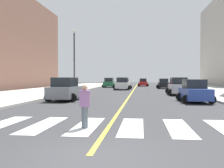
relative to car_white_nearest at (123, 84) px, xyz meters
The scene contains 14 objects.
ground_plane 36.13m from the car_white_nearest, 87.18° to the right, with size 220.00×220.00×0.00m, color #333335.
sidewalk_kerb_west 19.18m from the car_white_nearest, 122.97° to the right, with size 10.00×120.00×0.15m, color #B2ADA3.
crosswalk_paint 32.14m from the car_white_nearest, 86.83° to the right, with size 13.50×4.00×0.01m.
lane_divider_paint 4.41m from the car_white_nearest, 65.68° to the left, with size 0.16×80.00×0.01m, color yellow.
car_white_nearest is the anchor object (origin of this frame).
car_red_second 18.23m from the car_white_nearest, 79.44° to the left, with size 2.56×4.03×1.78m.
car_blue_third 22.26m from the car_white_nearest, 71.08° to the right, with size 2.63×4.11×1.81m.
car_gray_fourth 21.03m from the car_white_nearest, 99.18° to the right, with size 2.88×4.47×1.96m.
car_silver_fifth 14.12m from the car_white_nearest, 59.32° to the right, with size 2.76×4.42×1.97m.
car_black_sixth 8.74m from the car_white_nearest, 37.48° to the left, with size 2.52×4.03×1.80m.
car_green_seventh 10.84m from the car_white_nearest, 108.68° to the left, with size 2.73×4.35×1.93m.
pedestrian_crossing 32.56m from the car_white_nearest, 88.44° to the right, with size 0.41×0.41×1.67m.
fire_hydrant 14.10m from the car_white_nearest, 44.68° to the right, with size 0.26×0.26×0.89m.
street_lamp 10.39m from the car_white_nearest, 129.75° to the right, with size 0.44×0.44×8.30m.
Camera 1 is at (1.29, -6.33, 1.93)m, focal length 42.11 mm.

